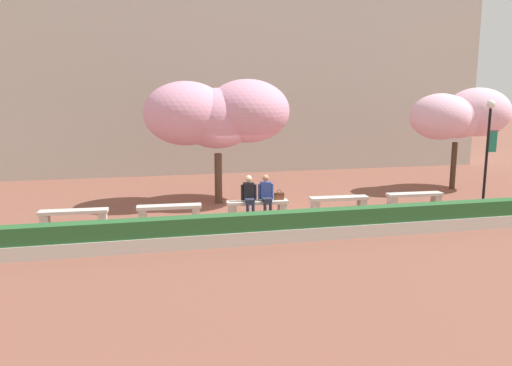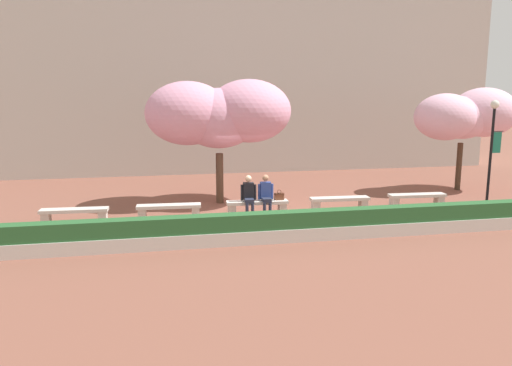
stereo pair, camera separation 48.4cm
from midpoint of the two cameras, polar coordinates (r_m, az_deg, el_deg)
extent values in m
plane|color=brown|center=(16.25, 0.99, -3.60)|extent=(100.00, 100.00, 0.00)
cube|color=#B7B2A8|center=(26.10, -3.99, 12.92)|extent=(28.00, 4.00, 10.20)
cube|color=beige|center=(15.96, -19.25, -2.96)|extent=(2.01, 0.52, 0.10)
cube|color=beige|center=(16.19, -22.08, -3.78)|extent=(0.26, 0.35, 0.35)
cube|color=beige|center=(15.88, -16.27, -3.70)|extent=(0.26, 0.35, 0.35)
cube|color=beige|center=(15.81, -9.06, -2.63)|extent=(2.01, 0.52, 0.10)
cube|color=beige|center=(15.89, -12.03, -3.49)|extent=(0.26, 0.35, 0.35)
cube|color=beige|center=(15.87, -6.05, -3.34)|extent=(0.26, 0.35, 0.35)
cube|color=beige|center=(16.15, 1.00, -2.22)|extent=(2.01, 0.52, 0.10)
cube|color=beige|center=(16.09, -1.91, -3.10)|extent=(0.26, 0.35, 0.35)
cube|color=beige|center=(16.36, 3.86, -2.89)|extent=(0.26, 0.35, 0.35)
cube|color=beige|center=(16.97, 10.36, -1.78)|extent=(2.01, 0.52, 0.10)
cube|color=beige|center=(16.77, 7.66, -2.63)|extent=(0.26, 0.35, 0.35)
cube|color=beige|center=(17.30, 12.93, -2.41)|extent=(0.26, 0.35, 0.35)
cube|color=beige|center=(18.19, 18.66, -1.35)|extent=(2.01, 0.52, 0.10)
cube|color=beige|center=(17.88, 16.26, -2.15)|extent=(0.26, 0.35, 0.35)
cube|color=beige|center=(18.62, 20.89, -1.93)|extent=(0.26, 0.35, 0.35)
cube|color=black|center=(15.77, -0.13, -3.92)|extent=(0.12, 0.23, 0.06)
cylinder|color=#23283D|center=(15.78, -0.16, -3.12)|extent=(0.10, 0.10, 0.42)
cube|color=black|center=(15.79, 0.52, -3.90)|extent=(0.12, 0.23, 0.06)
cylinder|color=#23283D|center=(15.80, 0.49, -3.10)|extent=(0.10, 0.10, 0.42)
cube|color=#23283D|center=(15.90, 0.09, -2.02)|extent=(0.31, 0.42, 0.12)
cube|color=black|center=(16.06, -0.01, -0.91)|extent=(0.36, 0.24, 0.54)
sphere|color=beige|center=(15.98, -0.01, 0.51)|extent=(0.21, 0.21, 0.21)
cylinder|color=black|center=(16.02, -0.75, -1.08)|extent=(0.09, 0.09, 0.50)
cylinder|color=black|center=(16.07, 0.74, -1.05)|extent=(0.09, 0.09, 0.50)
cube|color=black|center=(15.88, 1.88, -3.82)|extent=(0.12, 0.23, 0.06)
cylinder|color=#23283D|center=(15.89, 1.85, -3.03)|extent=(0.10, 0.10, 0.42)
cube|color=black|center=(15.91, 2.53, -3.79)|extent=(0.12, 0.23, 0.06)
cylinder|color=#23283D|center=(15.92, 2.49, -3.01)|extent=(0.10, 0.10, 0.42)
cube|color=#23283D|center=(16.02, 2.08, -1.93)|extent=(0.31, 0.42, 0.12)
cube|color=#2D4289|center=(16.18, 1.96, -0.83)|extent=(0.35, 0.24, 0.54)
sphere|color=#A37556|center=(16.10, 1.96, 0.58)|extent=(0.21, 0.21, 0.21)
cylinder|color=#2D4289|center=(16.13, 1.23, -1.00)|extent=(0.09, 0.09, 0.50)
cylinder|color=#2D4289|center=(16.20, 2.70, -0.97)|extent=(0.09, 0.09, 0.50)
cube|color=brown|center=(16.29, 3.52, -1.56)|extent=(0.30, 0.14, 0.22)
cube|color=#552C1C|center=(16.27, 3.53, -1.25)|extent=(0.30, 0.15, 0.04)
torus|color=#4A2718|center=(16.26, 3.53, -1.01)|extent=(0.14, 0.02, 0.14)
cylinder|color=#513828|center=(17.80, -3.39, 0.55)|extent=(0.26, 0.26, 1.78)
ellipsoid|color=pink|center=(17.56, -3.47, 7.40)|extent=(2.79, 2.53, 2.09)
ellipsoid|color=pink|center=(17.53, -7.03, 7.91)|extent=(2.93, 2.86, 2.20)
ellipsoid|color=pink|center=(17.77, -0.03, 8.24)|extent=(2.96, 3.18, 2.22)
cylinder|color=#473323|center=(21.83, 22.76, 1.75)|extent=(0.22, 0.22, 1.91)
ellipsoid|color=#EFB7D1|center=(21.65, 23.12, 6.89)|extent=(2.25, 2.05, 1.69)
ellipsoid|color=#EFB7D1|center=(20.94, 21.44, 7.04)|extent=(2.41, 2.20, 1.81)
ellipsoid|color=#EFB7D1|center=(22.15, 25.17, 7.32)|extent=(2.61, 2.45, 1.96)
cylinder|color=black|center=(18.79, 25.49, -2.52)|extent=(0.24, 0.24, 0.12)
cylinder|color=black|center=(18.52, 25.88, 2.40)|extent=(0.09, 0.09, 3.38)
sphere|color=white|center=(18.39, 26.33, 8.05)|extent=(0.28, 0.28, 0.28)
cylinder|color=black|center=(18.56, 26.60, 5.30)|extent=(0.40, 0.02, 0.02)
cube|color=#1E7056|center=(18.59, 26.51, 4.17)|extent=(0.30, 0.02, 0.70)
cube|color=beige|center=(13.36, 3.77, -5.91)|extent=(17.13, 0.50, 0.36)
cube|color=#285B2D|center=(13.25, 3.80, -4.24)|extent=(17.03, 0.44, 0.44)
camera|label=1|loc=(0.24, -89.15, 0.16)|focal=35.00mm
camera|label=2|loc=(0.24, 90.85, -0.16)|focal=35.00mm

